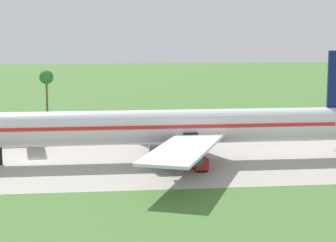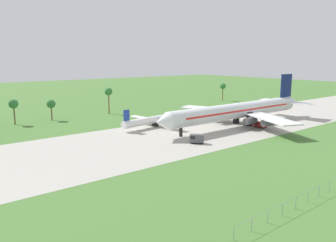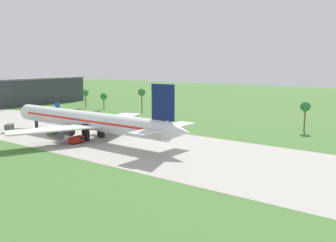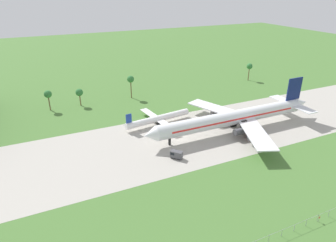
# 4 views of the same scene
# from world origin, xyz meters

# --- Properties ---
(ground_plane) EXTENTS (600.00, 600.00, 0.00)m
(ground_plane) POSITION_xyz_m (0.00, 0.00, 0.00)
(ground_plane) COLOR #477233
(taxiway_strip) EXTENTS (320.00, 44.00, 0.02)m
(taxiway_strip) POSITION_xyz_m (0.00, 0.00, 0.01)
(taxiway_strip) COLOR #A8A399
(taxiway_strip) RESTS_ON ground_plane
(jet_airliner) EXTENTS (78.96, 54.27, 18.68)m
(jet_airliner) POSITION_xyz_m (24.66, -2.94, 5.82)
(jet_airliner) COLOR white
(jet_airliner) RESTS_ON ground_plane
(regional_aircraft) EXTENTS (30.48, 27.54, 7.83)m
(regional_aircraft) POSITION_xyz_m (-1.90, 15.79, 2.58)
(regional_aircraft) COLOR white
(regional_aircraft) RESTS_ON ground_plane
(fuel_truck) EXTENTS (2.40, 4.90, 2.13)m
(fuel_truck) POSITION_xyz_m (27.16, -10.29, 1.16)
(fuel_truck) COLOR black
(fuel_truck) RESTS_ON ground_plane
(palm_tree_row) EXTENTS (121.82, 3.60, 12.12)m
(palm_tree_row) POSITION_xyz_m (0.96, 52.31, 8.34)
(palm_tree_row) COLOR brown
(palm_tree_row) RESTS_ON ground_plane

